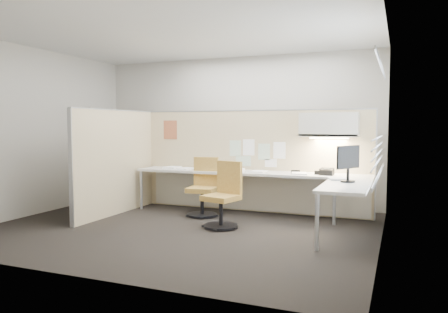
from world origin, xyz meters
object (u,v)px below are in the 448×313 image
at_px(chair_right, 203,189).
at_px(monitor, 348,161).
at_px(phone, 327,172).
at_px(desk, 265,181).
at_px(chair_left, 224,197).

xyz_separation_m(chair_right, monitor, (2.37, -0.46, 0.57)).
height_order(chair_right, phone, chair_right).
distance_m(chair_right, monitor, 2.48).
bearing_deg(monitor, desk, 93.65).
bearing_deg(monitor, phone, 57.41).
bearing_deg(chair_left, monitor, 20.69).
relative_size(chair_left, chair_right, 1.00).
height_order(chair_right, monitor, monitor).
bearing_deg(chair_left, chair_right, 148.63).
bearing_deg(chair_right, chair_left, -52.15).
xyz_separation_m(chair_left, phone, (1.34, 0.96, 0.34)).
height_order(chair_left, phone, chair_left).
distance_m(chair_left, monitor, 1.84).
bearing_deg(chair_right, desk, 5.39).
relative_size(desk, chair_right, 4.19).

